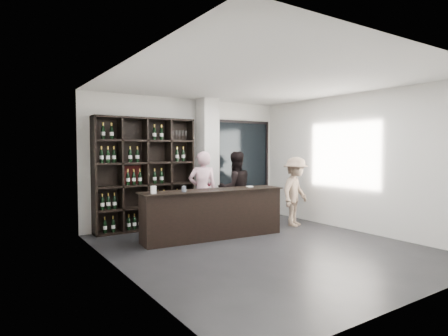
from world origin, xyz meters
TOP-DOWN VIEW (x-y plane):
  - floor at (0.00, 0.00)m, footprint 5.00×5.50m
  - wine_shelf at (-1.15, 2.57)m, footprint 2.20×0.35m
  - structural_column at (0.35, 2.47)m, footprint 0.40×0.40m
  - glass_panel at (1.55, 2.69)m, footprint 1.60×0.08m
  - tasting_counter at (-0.35, 1.10)m, footprint 2.88×0.61m
  - taster_pink at (-0.15, 1.85)m, footprint 0.72×0.61m
  - taster_black at (0.70, 1.85)m, footprint 0.91×0.76m
  - customer at (1.80, 1.05)m, footprint 1.14×0.91m
  - wine_glass at (-0.46, 1.08)m, footprint 0.09×0.09m
  - spit_cup at (-1.00, 1.08)m, footprint 0.10×0.10m
  - napkin_stack at (0.55, 1.11)m, footprint 0.12×0.12m
  - card_stand at (-1.57, 1.14)m, footprint 0.09×0.05m

SIDE VIEW (x-z plane):
  - floor at x=0.00m, z-range -0.01..0.00m
  - tasting_counter at x=-0.35m, z-range 0.00..0.95m
  - customer at x=1.80m, z-range 0.00..1.55m
  - taster_black at x=0.70m, z-range 0.00..1.67m
  - taster_pink at x=-0.15m, z-range 0.00..1.68m
  - napkin_stack at x=0.55m, z-range 0.95..0.96m
  - spit_cup at x=-1.00m, z-range 0.95..1.05m
  - card_stand at x=-1.57m, z-range 0.95..1.08m
  - wine_glass at x=-0.46m, z-range 0.95..1.13m
  - wine_shelf at x=-1.15m, z-range 0.00..2.40m
  - glass_panel at x=1.55m, z-range 0.35..2.45m
  - structural_column at x=0.35m, z-range 0.00..2.90m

